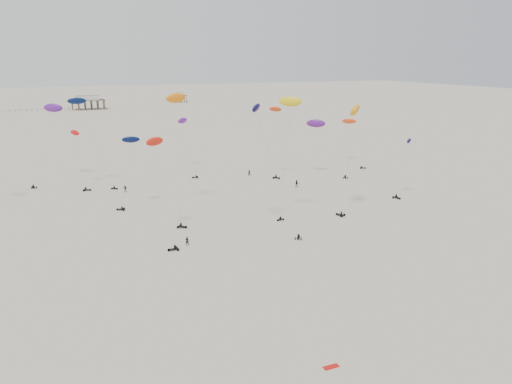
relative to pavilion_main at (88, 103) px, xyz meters
name	(u,v)px	position (x,y,z in m)	size (l,w,h in m)	color
ground_plane	(148,142)	(10.00, -150.00, -4.22)	(900.00, 900.00, 0.00)	#C3B29B
pavilion_main	(88,103)	(0.00, 0.00, 0.00)	(21.00, 13.00, 9.80)	brown
pavilion_small	(180,98)	(70.00, 30.00, -0.74)	(9.00, 7.00, 8.00)	brown
pier_fence	(1,111)	(-52.00, 0.00, -3.45)	(80.20, 0.20, 1.50)	black
rig_0	(276,138)	(31.39, -225.41, 7.12)	(3.66, 5.62, 20.01)	black
rig_1	(267,141)	(10.58, -265.93, 13.51)	(8.10, 11.80, 25.07)	black
rig_2	(160,174)	(-8.84, -262.17, 8.12)	(4.09, 12.06, 19.44)	black
rig_3	(402,171)	(50.37, -256.30, 2.35)	(5.49, 3.77, 14.43)	black
rig_4	(177,121)	(-1.35, -245.68, 15.49)	(7.30, 17.67, 27.37)	black
rig_5	(351,129)	(62.02, -216.41, 6.77)	(4.76, 13.62, 15.84)	black
rig_7	(353,123)	(31.91, -262.06, 15.40)	(7.20, 6.27, 23.72)	black
rig_8	(128,160)	(-11.21, -239.69, 6.75)	(6.48, 3.75, 16.34)	black
rig_9	(185,133)	(10.77, -206.18, 7.13)	(4.20, 17.07, 19.57)	black
rig_10	(79,154)	(-19.90, -215.78, 4.57)	(3.85, 9.99, 15.11)	black
rig_11	(289,118)	(18.36, -259.33, 16.77)	(6.14, 4.74, 25.32)	black
rig_12	(83,116)	(-18.07, -215.17, 14.22)	(10.22, 9.52, 23.80)	black
rig_13	(50,118)	(-25.80, -204.13, 12.73)	(10.70, 12.52, 21.93)	black
rig_14	(320,131)	(44.27, -227.36, 8.53)	(9.43, 11.22, 16.97)	black
spectator_0	(187,245)	(-5.71, -267.33, -4.22)	(0.70, 0.48, 1.93)	black
spectator_1	(297,187)	(31.89, -237.57, -4.22)	(1.11, 0.64, 2.27)	black
spectator_2	(125,192)	(-10.28, -225.12, -4.22)	(1.27, 0.68, 2.15)	black
spectator_3	(249,176)	(25.28, -220.65, -4.22)	(0.75, 0.52, 2.08)	black
grounded_kite_b	(331,367)	(-0.99, -309.22, -4.22)	(1.80, 0.70, 0.07)	#BA0E0B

